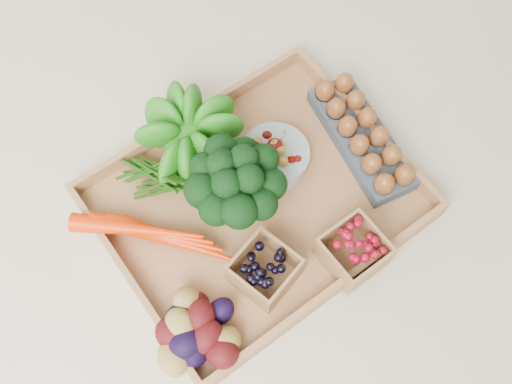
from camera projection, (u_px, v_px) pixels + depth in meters
ground at (256, 206)px, 1.09m from camera, size 4.00×4.00×0.00m
tray at (256, 204)px, 1.08m from camera, size 0.55×0.45×0.01m
carrots at (151, 232)px, 1.02m from camera, size 0.24×0.17×0.06m
lettuce at (187, 131)px, 1.06m from camera, size 0.13×0.13×0.13m
broccoli at (237, 196)px, 1.01m from camera, size 0.17×0.17×0.14m
cherry_bowl at (275, 156)px, 1.10m from camera, size 0.13×0.13×0.04m
egg_carton at (361, 139)px, 1.12m from camera, size 0.15×0.29×0.03m
potatoes at (194, 330)px, 0.93m from camera, size 0.16×0.16×0.09m
punnet_blackberry at (265, 270)px, 0.98m from camera, size 0.12×0.12×0.07m
punnet_raspberry at (353, 251)px, 1.00m from camera, size 0.10×0.10×0.07m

